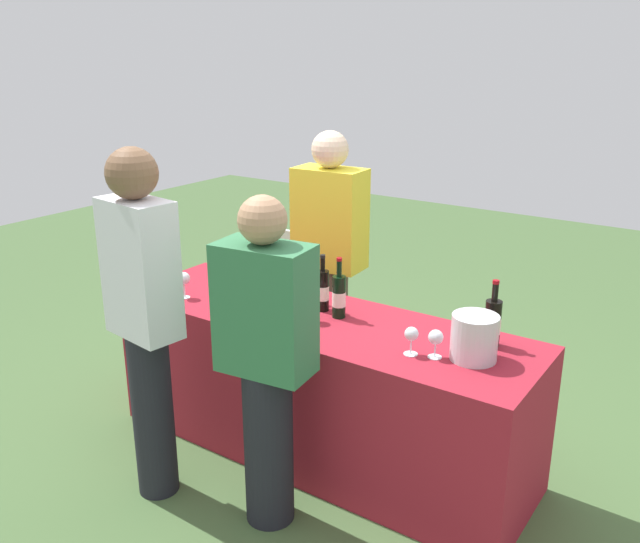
{
  "coord_description": "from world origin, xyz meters",
  "views": [
    {
      "loc": [
        1.82,
        -2.65,
        2.1
      ],
      "look_at": [
        0.0,
        0.0,
        1.03
      ],
      "focal_mm": 38.05,
      "sensor_mm": 36.0,
      "label": 1
    }
  ],
  "objects_px": {
    "wine_bottle_2": "(323,290)",
    "wine_glass_2": "(411,335)",
    "wine_bottle_3": "(339,296)",
    "wine_glass_0": "(184,279)",
    "wine_glass_3": "(436,338)",
    "ice_bucket": "(474,338)",
    "guest_1": "(266,357)",
    "wine_bottle_4": "(493,322)",
    "guest_0": "(144,313)",
    "server_pouring": "(330,256)",
    "wine_bottle_1": "(301,281)",
    "wine_bottle_0": "(265,273)",
    "wine_glass_1": "(313,304)",
    "menu_board": "(282,285)"
  },
  "relations": [
    {
      "from": "wine_bottle_3",
      "to": "wine_glass_2",
      "type": "xyz_separation_m",
      "value": [
        0.51,
        -0.19,
        -0.02
      ]
    },
    {
      "from": "wine_bottle_4",
      "to": "wine_glass_1",
      "type": "height_order",
      "value": "wine_bottle_4"
    },
    {
      "from": "wine_glass_1",
      "to": "guest_0",
      "type": "xyz_separation_m",
      "value": [
        -0.47,
        -0.68,
        0.07
      ]
    },
    {
      "from": "wine_glass_3",
      "to": "menu_board",
      "type": "bearing_deg",
      "value": 146.54
    },
    {
      "from": "wine_bottle_3",
      "to": "wine_glass_3",
      "type": "distance_m",
      "value": 0.63
    },
    {
      "from": "wine_bottle_1",
      "to": "wine_glass_1",
      "type": "distance_m",
      "value": 0.33
    },
    {
      "from": "server_pouring",
      "to": "wine_glass_3",
      "type": "bearing_deg",
      "value": 141.21
    },
    {
      "from": "wine_bottle_1",
      "to": "menu_board",
      "type": "distance_m",
      "value": 1.31
    },
    {
      "from": "guest_0",
      "to": "wine_bottle_1",
      "type": "bearing_deg",
      "value": 83.54
    },
    {
      "from": "wine_glass_3",
      "to": "guest_0",
      "type": "bearing_deg",
      "value": -150.69
    },
    {
      "from": "wine_glass_1",
      "to": "menu_board",
      "type": "relative_size",
      "value": 0.16
    },
    {
      "from": "ice_bucket",
      "to": "guest_1",
      "type": "bearing_deg",
      "value": -140.93
    },
    {
      "from": "wine_glass_1",
      "to": "server_pouring",
      "type": "height_order",
      "value": "server_pouring"
    },
    {
      "from": "wine_bottle_1",
      "to": "ice_bucket",
      "type": "height_order",
      "value": "wine_bottle_1"
    },
    {
      "from": "wine_bottle_2",
      "to": "wine_bottle_3",
      "type": "bearing_deg",
      "value": -14.63
    },
    {
      "from": "wine_glass_2",
      "to": "ice_bucket",
      "type": "xyz_separation_m",
      "value": [
        0.25,
        0.11,
        0.01
      ]
    },
    {
      "from": "ice_bucket",
      "to": "menu_board",
      "type": "xyz_separation_m",
      "value": [
        -1.9,
        1.08,
        -0.45
      ]
    },
    {
      "from": "guest_0",
      "to": "wine_glass_0",
      "type": "bearing_deg",
      "value": 127.18
    },
    {
      "from": "wine_glass_3",
      "to": "guest_1",
      "type": "relative_size",
      "value": 0.09
    },
    {
      "from": "wine_bottle_2",
      "to": "wine_glass_2",
      "type": "relative_size",
      "value": 2.29
    },
    {
      "from": "wine_glass_2",
      "to": "ice_bucket",
      "type": "relative_size",
      "value": 0.64
    },
    {
      "from": "wine_bottle_1",
      "to": "wine_bottle_0",
      "type": "bearing_deg",
      "value": -173.54
    },
    {
      "from": "wine_bottle_3",
      "to": "server_pouring",
      "type": "relative_size",
      "value": 0.19
    },
    {
      "from": "wine_glass_1",
      "to": "guest_1",
      "type": "bearing_deg",
      "value": -76.94
    },
    {
      "from": "wine_bottle_2",
      "to": "wine_glass_3",
      "type": "bearing_deg",
      "value": -14.47
    },
    {
      "from": "wine_bottle_3",
      "to": "wine_glass_3",
      "type": "relative_size",
      "value": 2.4
    },
    {
      "from": "wine_glass_2",
      "to": "wine_bottle_4",
      "type": "bearing_deg",
      "value": 49.04
    },
    {
      "from": "wine_bottle_1",
      "to": "wine_bottle_4",
      "type": "bearing_deg",
      "value": 0.75
    },
    {
      "from": "menu_board",
      "to": "wine_bottle_4",
      "type": "bearing_deg",
      "value": -23.09
    },
    {
      "from": "wine_bottle_0",
      "to": "wine_bottle_2",
      "type": "distance_m",
      "value": 0.42
    },
    {
      "from": "wine_bottle_3",
      "to": "wine_bottle_4",
      "type": "distance_m",
      "value": 0.78
    },
    {
      "from": "wine_glass_3",
      "to": "server_pouring",
      "type": "relative_size",
      "value": 0.08
    },
    {
      "from": "ice_bucket",
      "to": "menu_board",
      "type": "distance_m",
      "value": 2.23
    },
    {
      "from": "wine_glass_0",
      "to": "wine_glass_2",
      "type": "distance_m",
      "value": 1.37
    },
    {
      "from": "wine_glass_0",
      "to": "guest_0",
      "type": "relative_size",
      "value": 0.09
    },
    {
      "from": "wine_bottle_2",
      "to": "wine_glass_0",
      "type": "xyz_separation_m",
      "value": [
        -0.73,
        -0.28,
        -0.0
      ]
    },
    {
      "from": "wine_bottle_2",
      "to": "guest_0",
      "type": "relative_size",
      "value": 0.18
    },
    {
      "from": "wine_bottle_0",
      "to": "wine_bottle_2",
      "type": "xyz_separation_m",
      "value": [
        0.42,
        -0.04,
        -0.0
      ]
    },
    {
      "from": "wine_bottle_3",
      "to": "wine_glass_1",
      "type": "height_order",
      "value": "wine_bottle_3"
    },
    {
      "from": "wine_glass_2",
      "to": "guest_0",
      "type": "relative_size",
      "value": 0.08
    },
    {
      "from": "guest_1",
      "to": "wine_bottle_4",
      "type": "bearing_deg",
      "value": 39.67
    },
    {
      "from": "wine_bottle_4",
      "to": "guest_0",
      "type": "xyz_separation_m",
      "value": [
        -1.31,
        -0.92,
        0.05
      ]
    },
    {
      "from": "wine_glass_2",
      "to": "server_pouring",
      "type": "bearing_deg",
      "value": 141.04
    },
    {
      "from": "wine_bottle_0",
      "to": "guest_0",
      "type": "distance_m",
      "value": 0.88
    },
    {
      "from": "wine_bottle_2",
      "to": "menu_board",
      "type": "distance_m",
      "value": 1.48
    },
    {
      "from": "wine_glass_0",
      "to": "wine_glass_1",
      "type": "height_order",
      "value": "wine_glass_0"
    },
    {
      "from": "wine_bottle_3",
      "to": "wine_glass_2",
      "type": "relative_size",
      "value": 2.39
    },
    {
      "from": "wine_bottle_2",
      "to": "ice_bucket",
      "type": "height_order",
      "value": "wine_bottle_2"
    },
    {
      "from": "wine_bottle_0",
      "to": "wine_glass_3",
      "type": "distance_m",
      "value": 1.18
    },
    {
      "from": "server_pouring",
      "to": "guest_1",
      "type": "distance_m",
      "value": 1.33
    }
  ]
}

